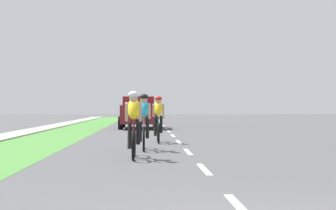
{
  "coord_description": "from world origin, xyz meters",
  "views": [
    {
      "loc": [
        -1.13,
        -4.27,
        1.21
      ],
      "look_at": [
        -0.03,
        20.53,
        1.32
      ],
      "focal_mm": 52.88,
      "sensor_mm": 36.0,
      "label": 1
    }
  ],
  "objects_px": {
    "suv_maroon": "(139,112)",
    "sedan_dark_green": "(137,113)",
    "cyclist_distant": "(158,119)",
    "cyclist_lead": "(134,124)",
    "cyclist_trailing": "(144,121)"
  },
  "relations": [
    {
      "from": "cyclist_trailing",
      "to": "cyclist_distant",
      "type": "relative_size",
      "value": 1.0
    },
    {
      "from": "cyclist_lead",
      "to": "cyclist_distant",
      "type": "bearing_deg",
      "value": 82.24
    },
    {
      "from": "suv_maroon",
      "to": "sedan_dark_green",
      "type": "distance_m",
      "value": 10.43
    },
    {
      "from": "cyclist_lead",
      "to": "cyclist_trailing",
      "type": "distance_m",
      "value": 2.29
    },
    {
      "from": "cyclist_lead",
      "to": "cyclist_trailing",
      "type": "relative_size",
      "value": 1.0
    },
    {
      "from": "cyclist_trailing",
      "to": "sedan_dark_green",
      "type": "distance_m",
      "value": 24.66
    },
    {
      "from": "cyclist_lead",
      "to": "sedan_dark_green",
      "type": "distance_m",
      "value": 26.93
    },
    {
      "from": "cyclist_distant",
      "to": "suv_maroon",
      "type": "distance_m",
      "value": 11.38
    },
    {
      "from": "cyclist_distant",
      "to": "cyclist_trailing",
      "type": "bearing_deg",
      "value": -99.41
    },
    {
      "from": "cyclist_lead",
      "to": "cyclist_trailing",
      "type": "height_order",
      "value": "same"
    },
    {
      "from": "cyclist_distant",
      "to": "sedan_dark_green",
      "type": "bearing_deg",
      "value": 92.85
    },
    {
      "from": "cyclist_distant",
      "to": "suv_maroon",
      "type": "relative_size",
      "value": 0.37
    },
    {
      "from": "cyclist_trailing",
      "to": "sedan_dark_green",
      "type": "relative_size",
      "value": 0.4
    },
    {
      "from": "cyclist_distant",
      "to": "suv_maroon",
      "type": "height_order",
      "value": "suv_maroon"
    },
    {
      "from": "sedan_dark_green",
      "to": "suv_maroon",
      "type": "bearing_deg",
      "value": -88.62
    }
  ]
}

